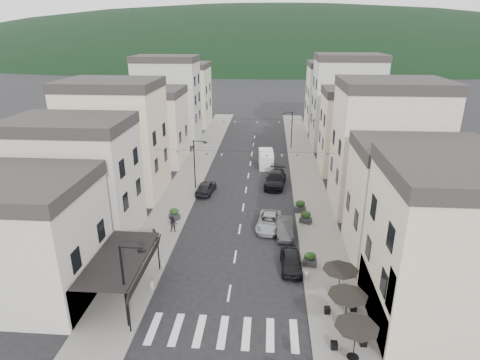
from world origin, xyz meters
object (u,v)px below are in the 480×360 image
object	(u,v)px
parked_car_a	(291,261)
parked_car_b	(285,228)
parked_car_d	(275,179)
pedestrian_a	(155,237)
delivery_van	(266,158)
pedestrian_b	(173,224)
parked_car_c	(269,221)
parked_car_e	(206,187)

from	to	relation	value
parked_car_a	parked_car_b	world-z (taller)	parked_car_b
parked_car_d	pedestrian_a	bearing A→B (deg)	-116.96
parked_car_b	delivery_van	size ratio (longest dim) A/B	0.86
parked_car_a	delivery_van	bearing A→B (deg)	93.76
parked_car_d	delivery_van	world-z (taller)	delivery_van
delivery_van	pedestrian_b	size ratio (longest dim) A/B	3.06
delivery_van	pedestrian_a	xyz separation A→B (m)	(-9.36, -23.04, -0.18)
parked_car_a	parked_car_c	world-z (taller)	parked_car_a
parked_car_e	pedestrian_b	distance (m)	10.05
parked_car_a	pedestrian_a	bearing A→B (deg)	166.46
parked_car_e	delivery_van	distance (m)	12.47
pedestrian_a	delivery_van	bearing A→B (deg)	36.28
parked_car_d	pedestrian_b	distance (m)	16.15
parked_car_c	parked_car_d	xyz separation A→B (m)	(0.68, 11.23, 0.15)
parked_car_e	parked_car_c	bearing A→B (deg)	138.72
parked_car_a	delivery_van	size ratio (longest dim) A/B	0.82
parked_car_b	pedestrian_b	distance (m)	10.38
pedestrian_a	parked_car_b	bearing A→B (deg)	-16.00
parked_car_b	pedestrian_b	xyz separation A→B (m)	(-10.37, -0.51, 0.23)
parked_car_a	pedestrian_b	distance (m)	11.90
parked_car_e	parked_car_d	bearing A→B (deg)	-152.69
parked_car_a	delivery_van	world-z (taller)	delivery_van
parked_car_c	pedestrian_b	world-z (taller)	pedestrian_b
parked_car_d	delivery_van	xyz separation A→B (m)	(-1.26, 7.38, 0.32)
delivery_van	pedestrian_a	size ratio (longest dim) A/B	2.95
parked_car_e	pedestrian_a	xyz separation A→B (m)	(-2.54, -12.61, 0.22)
delivery_van	pedestrian_b	bearing A→B (deg)	-115.64
parked_car_c	parked_car_a	bearing A→B (deg)	-69.80
delivery_van	pedestrian_b	world-z (taller)	delivery_van
parked_car_b	parked_car_e	bearing A→B (deg)	131.75
parked_car_a	pedestrian_a	size ratio (longest dim) A/B	2.42
pedestrian_a	pedestrian_b	size ratio (longest dim) A/B	1.04
delivery_van	pedestrian_b	distance (m)	22.01
parked_car_a	pedestrian_b	world-z (taller)	pedestrian_b
parked_car_d	parked_car_e	bearing A→B (deg)	-152.11
parked_car_e	delivery_van	xyz separation A→B (m)	(6.82, 10.43, 0.40)
parked_car_e	delivery_van	size ratio (longest dim) A/B	0.87
parked_car_a	pedestrian_a	distance (m)	12.00
parked_car_e	pedestrian_b	world-z (taller)	pedestrian_b
parked_car_d	pedestrian_b	bearing A→B (deg)	-119.29
parked_car_e	pedestrian_a	distance (m)	12.86
parked_car_e	pedestrian_b	size ratio (longest dim) A/B	2.67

